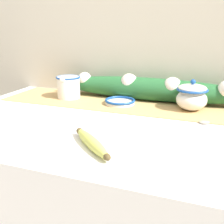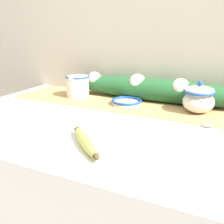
% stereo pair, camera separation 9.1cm
% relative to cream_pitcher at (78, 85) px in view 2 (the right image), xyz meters
% --- Properties ---
extents(back_wall, '(2.16, 0.04, 2.40)m').
position_rel_cream_pitcher_xyz_m(back_wall, '(0.36, 0.17, 0.26)').
color(back_wall, '#B7AD99').
rests_on(back_wall, ground_plane).
extents(table_runner, '(1.25, 0.27, 0.00)m').
position_rel_cream_pitcher_xyz_m(table_runner, '(0.36, -0.00, -0.05)').
color(table_runner, tan).
rests_on(table_runner, countertop).
extents(cream_pitcher, '(0.11, 0.13, 0.10)m').
position_rel_cream_pitcher_xyz_m(cream_pitcher, '(0.00, 0.00, 0.00)').
color(cream_pitcher, white).
rests_on(cream_pitcher, countertop).
extents(sugar_bowl, '(0.12, 0.12, 0.12)m').
position_rel_cream_pitcher_xyz_m(sugar_bowl, '(0.54, -0.00, 0.00)').
color(sugar_bowl, white).
rests_on(sugar_bowl, countertop).
extents(small_dish, '(0.13, 0.13, 0.02)m').
position_rel_cream_pitcher_xyz_m(small_dish, '(0.25, -0.02, -0.04)').
color(small_dish, white).
rests_on(small_dish, countertop).
extents(banana, '(0.17, 0.17, 0.03)m').
position_rel_cream_pitcher_xyz_m(banana, '(0.32, -0.45, -0.04)').
color(banana, '#CCD156').
rests_on(banana, countertop).
extents(spoon, '(0.18, 0.11, 0.01)m').
position_rel_cream_pitcher_xyz_m(spoon, '(0.58, -0.15, -0.05)').
color(spoon, '#A89E89').
rests_on(spoon, countertop).
extents(poinsettia_garland, '(0.89, 0.11, 0.11)m').
position_rel_cream_pitcher_xyz_m(poinsettia_garland, '(0.36, 0.08, -0.00)').
color(poinsettia_garland, '#235B2D').
rests_on(poinsettia_garland, countertop).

